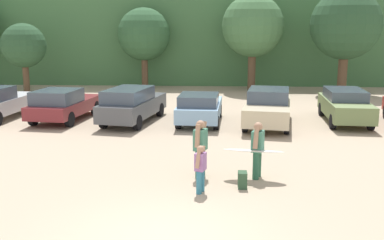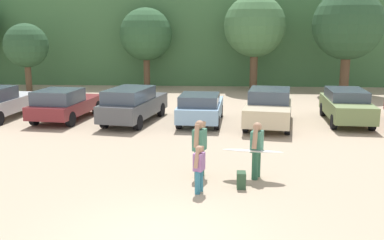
% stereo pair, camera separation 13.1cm
% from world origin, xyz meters
% --- Properties ---
extents(hillside_ridge, '(108.00, 12.00, 7.81)m').
position_xyz_m(hillside_ridge, '(0.00, 30.95, 3.90)').
color(hillside_ridge, '#427042').
rests_on(hillside_ridge, ground_plane).
extents(tree_center_left, '(2.98, 2.98, 4.63)m').
position_xyz_m(tree_center_left, '(-11.93, 21.48, 3.11)').
color(tree_center_left, brown).
rests_on(tree_center_left, ground_plane).
extents(tree_far_right, '(3.74, 3.74, 5.74)m').
position_xyz_m(tree_far_right, '(-4.03, 23.65, 3.84)').
color(tree_far_right, brown).
rests_on(tree_far_right, ground_plane).
extents(tree_center_right, '(4.25, 4.25, 6.56)m').
position_xyz_m(tree_center_right, '(3.62, 22.84, 4.41)').
color(tree_center_right, brown).
rests_on(tree_center_right, ground_plane).
extents(tree_center, '(4.52, 4.52, 6.78)m').
position_xyz_m(tree_center, '(9.45, 21.31, 4.49)').
color(tree_center, brown).
rests_on(tree_center, ground_plane).
extents(parked_car_maroon, '(2.45, 4.71, 1.53)m').
position_xyz_m(parked_car_maroon, '(-6.06, 11.85, 0.79)').
color(parked_car_maroon, maroon).
rests_on(parked_car_maroon, ground_plane).
extents(parked_car_dark_gray, '(2.60, 5.01, 1.65)m').
position_xyz_m(parked_car_dark_gray, '(-2.75, 11.56, 0.87)').
color(parked_car_dark_gray, '#4C4F54').
rests_on(parked_car_dark_gray, ground_plane).
extents(parked_car_sky_blue, '(2.06, 4.25, 1.41)m').
position_xyz_m(parked_car_sky_blue, '(0.37, 11.53, 0.74)').
color(parked_car_sky_blue, '#84ADD1').
rests_on(parked_car_sky_blue, ground_plane).
extents(parked_car_champagne, '(2.66, 5.05, 1.63)m').
position_xyz_m(parked_car_champagne, '(3.44, 11.35, 0.83)').
color(parked_car_champagne, beige).
rests_on(parked_car_champagne, ground_plane).
extents(parked_car_olive_green, '(2.08, 4.70, 1.52)m').
position_xyz_m(parked_car_olive_green, '(7.06, 12.16, 0.81)').
color(parked_car_olive_green, '#6B7F4C').
rests_on(parked_car_olive_green, ground_plane).
extents(person_adult, '(0.42, 0.75, 1.65)m').
position_xyz_m(person_adult, '(2.29, 4.08, 0.93)').
color(person_adult, '#26593F').
rests_on(person_adult, ground_plane).
extents(person_child, '(0.33, 0.57, 1.29)m').
position_xyz_m(person_child, '(0.68, 2.81, 0.73)').
color(person_child, teal).
rests_on(person_child, ground_plane).
extents(person_companion, '(0.43, 0.75, 1.69)m').
position_xyz_m(person_companion, '(0.64, 4.09, 0.95)').
color(person_companion, '#26593F').
rests_on(person_companion, ground_plane).
extents(surfboard_white, '(1.81, 0.73, 0.16)m').
position_xyz_m(surfboard_white, '(2.17, 4.01, 0.83)').
color(surfboard_white, white).
extents(backpack_dropped, '(0.24, 0.34, 0.45)m').
position_xyz_m(backpack_dropped, '(1.82, 3.22, 0.22)').
color(backpack_dropped, '#2D4C33').
rests_on(backpack_dropped, ground_plane).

